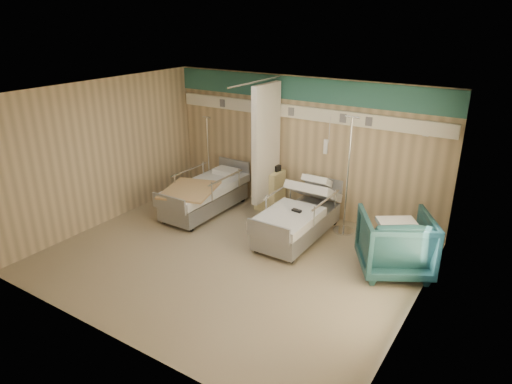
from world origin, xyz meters
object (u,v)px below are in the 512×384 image
iv_stand_left (209,180)px  bedside_cabinet (270,190)px  iv_stand_right (345,210)px  visitor_armchair (395,243)px  bed_left (205,198)px  bed_right (298,222)px

iv_stand_left → bedside_cabinet: bearing=5.1°
iv_stand_right → visitor_armchair: bearing=-36.6°
bed_left → iv_stand_right: size_ratio=0.96×
bedside_cabinet → iv_stand_left: (-1.53, -0.14, -0.05)m
visitor_armchair → iv_stand_left: bearing=-42.4°
iv_stand_right → bed_left: bearing=-165.9°
iv_stand_right → bed_right: bearing=-131.5°
bed_left → iv_stand_right: bearing=14.1°
bed_right → bed_left: (-2.20, 0.00, 0.00)m
bedside_cabinet → iv_stand_right: bearing=-6.1°
bed_left → bedside_cabinet: 1.39m
visitor_armchair → iv_stand_right: 1.52m
bed_left → bedside_cabinet: bedside_cabinet is taller
bedside_cabinet → iv_stand_right: (1.78, -0.19, 0.04)m
bedside_cabinet → bed_left: bearing=-139.4°
bedside_cabinet → iv_stand_left: size_ratio=0.46×
bed_right → bed_left: same height
iv_stand_right → iv_stand_left: 3.31m
visitor_armchair → iv_stand_right: bearing=-67.0°
visitor_armchair → iv_stand_right: iv_stand_right is taller
bed_left → bed_right: bearing=0.0°
visitor_armchair → iv_stand_right: (-1.22, 0.91, -0.04)m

